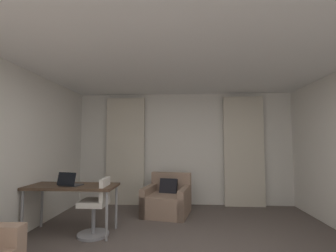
{
  "coord_description": "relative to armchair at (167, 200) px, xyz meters",
  "views": [
    {
      "loc": [
        0.0,
        -2.67,
        1.43
      ],
      "look_at": [
        -0.26,
        1.31,
        1.71
      ],
      "focal_mm": 25.48,
      "sensor_mm": 36.0,
      "label": 1
    }
  ],
  "objects": [
    {
      "name": "desk",
      "position": [
        -1.45,
        -1.12,
        0.42
      ],
      "size": [
        1.4,
        0.6,
        0.75
      ],
      "color": "#4C3828",
      "rests_on": "ground"
    },
    {
      "name": "wall_window",
      "position": [
        0.34,
        0.8,
        1.03
      ],
      "size": [
        5.12,
        0.06,
        2.6
      ],
      "color": "silver",
      "rests_on": "ground"
    },
    {
      "name": "curtain_left_panel",
      "position": [
        -1.04,
        0.67,
        0.98
      ],
      "size": [
        0.9,
        0.06,
        2.5
      ],
      "color": "beige",
      "rests_on": "ground"
    },
    {
      "name": "armchair",
      "position": [
        0.0,
        0.0,
        0.0
      ],
      "size": [
        1.01,
        1.02,
        0.79
      ],
      "color": "#997A66",
      "rests_on": "ground"
    },
    {
      "name": "curtain_right_panel",
      "position": [
        1.71,
        0.67,
        0.98
      ],
      "size": [
        0.9,
        0.06,
        2.5
      ],
      "color": "beige",
      "rests_on": "ground"
    },
    {
      "name": "laptop",
      "position": [
        -1.46,
        -1.19,
        0.53
      ],
      "size": [
        0.37,
        0.31,
        0.22
      ],
      "color": "#2D2D33",
      "rests_on": "desk"
    },
    {
      "name": "ceiling",
      "position": [
        0.34,
        -2.23,
        2.36
      ],
      "size": [
        5.12,
        6.12,
        0.06
      ],
      "primitive_type": "cube",
      "color": "white",
      "rests_on": "wall_left"
    },
    {
      "name": "desk_chair",
      "position": [
        -1.02,
        -1.2,
        0.13
      ],
      "size": [
        0.48,
        0.48,
        0.88
      ],
      "color": "gray",
      "rests_on": "ground"
    }
  ]
}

